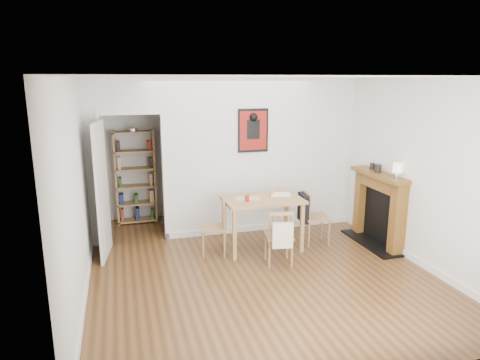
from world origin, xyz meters
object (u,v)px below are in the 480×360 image
object	(u,v)px
ceramic_jar_a	(378,168)
fireplace	(379,206)
chair_front	(279,236)
chair_right	(315,217)
dining_table	(262,204)
red_glass	(247,198)
notebook	(280,194)
bookshelf	(135,178)
chair_left	(214,228)
orange_fruit	(272,193)
mantel_lamp	(398,169)
ceramic_jar_b	(372,166)

from	to	relation	value
ceramic_jar_a	fireplace	bearing A→B (deg)	-56.82
chair_front	chair_right	bearing A→B (deg)	35.14
dining_table	red_glass	xyz separation A→B (m)	(-0.27, -0.09, 0.14)
notebook	chair_right	bearing A→B (deg)	-14.48
red_glass	dining_table	bearing A→B (deg)	17.99
red_glass	ceramic_jar_a	world-z (taller)	ceramic_jar_a
bookshelf	chair_left	bearing A→B (deg)	-61.16
chair_right	chair_front	distance (m)	1.02
chair_right	fireplace	distance (m)	1.03
chair_right	orange_fruit	bearing A→B (deg)	166.04
mantel_lamp	ceramic_jar_b	size ratio (longest dim) A/B	2.23
chair_right	dining_table	bearing A→B (deg)	177.98
chair_left	orange_fruit	distance (m)	1.09
orange_fruit	mantel_lamp	world-z (taller)	mantel_lamp
orange_fruit	notebook	world-z (taller)	orange_fruit
red_glass	chair_left	bearing A→B (deg)	172.67
dining_table	bookshelf	distance (m)	2.58
mantel_lamp	red_glass	bearing A→B (deg)	164.29
notebook	chair_left	bearing A→B (deg)	-173.16
bookshelf	orange_fruit	xyz separation A→B (m)	(2.01, -1.71, 0.01)
chair_front	notebook	size ratio (longest dim) A/B	2.70
fireplace	ceramic_jar_a	bearing A→B (deg)	123.18
fireplace	ceramic_jar_b	distance (m)	0.66
fireplace	orange_fruit	distance (m)	1.71
chair_right	ceramic_jar_b	world-z (taller)	ceramic_jar_b
chair_left	orange_fruit	xyz separation A→B (m)	(0.98, 0.16, 0.44)
chair_right	fireplace	world-z (taller)	fireplace
chair_left	ceramic_jar_a	bearing A→B (deg)	-4.98
fireplace	mantel_lamp	size ratio (longest dim) A/B	5.56
red_glass	ceramic_jar_b	world-z (taller)	ceramic_jar_b
chair_right	chair_front	xyz separation A→B (m)	(-0.84, -0.59, -0.02)
bookshelf	notebook	bearing A→B (deg)	-39.10
fireplace	mantel_lamp	distance (m)	0.78
notebook	bookshelf	bearing A→B (deg)	140.90
chair_front	red_glass	xyz separation A→B (m)	(-0.31, 0.53, 0.44)
chair_right	ceramic_jar_b	xyz separation A→B (m)	(0.98, 0.00, 0.77)
chair_right	bookshelf	xyz separation A→B (m)	(-2.68, 1.88, 0.40)
chair_left	fireplace	world-z (taller)	fireplace
notebook	chair_front	bearing A→B (deg)	-112.23
fireplace	ceramic_jar_a	xyz separation A→B (m)	(-0.04, 0.05, 0.61)
notebook	ceramic_jar_a	size ratio (longest dim) A/B	2.45
dining_table	ceramic_jar_b	distance (m)	1.92
dining_table	fireplace	size ratio (longest dim) A/B	0.95
red_glass	ceramic_jar_b	xyz separation A→B (m)	(2.13, 0.06, 0.36)
dining_table	red_glass	size ratio (longest dim) A/B	13.52
orange_fruit	mantel_lamp	distance (m)	1.89
orange_fruit	ceramic_jar_b	world-z (taller)	ceramic_jar_b
chair_front	notebook	world-z (taller)	notebook
dining_table	orange_fruit	world-z (taller)	orange_fruit
chair_left	notebook	distance (m)	1.19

